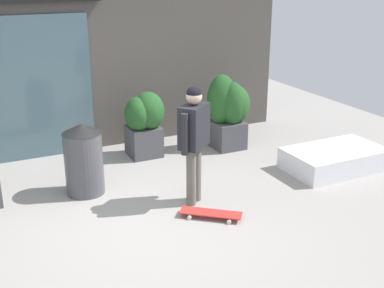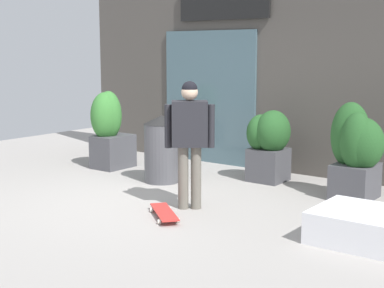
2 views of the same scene
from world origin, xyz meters
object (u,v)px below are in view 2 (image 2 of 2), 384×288
Objects in this scene: planter_box_left at (108,125)px; planter_box_right at (356,149)px; skateboarder at (190,132)px; skateboard at (164,212)px; planter_box_mid at (268,140)px; trash_bin at (162,149)px.

planter_box_right is (4.11, 0.47, -0.05)m from planter_box_left.
planter_box_right is at bearing 6.53° from planter_box_left.
skateboard is (-0.00, -0.50, -0.91)m from skateboarder.
skateboarder is 1.47× the size of planter_box_mid.
skateboard is 2.49m from planter_box_mid.
skateboard is 1.93m from trash_bin.
skateboarder reaches higher than planter_box_left.
planter_box_left is 1.29× the size of trash_bin.
planter_box_left is at bearing -173.97° from skateboard.
planter_box_mid is (-1.46, 0.25, -0.04)m from planter_box_right.
planter_box_left is 1.19× the size of planter_box_mid.
planter_box_left reaches higher than planter_box_right.
skateboarder is at bearing -131.57° from planter_box_right.
planter_box_right is 1.19× the size of planter_box_mid.
trash_bin is at bearing -141.58° from planter_box_mid.
skateboard is 3.19m from planter_box_left.
trash_bin reaches higher than skateboard.
trash_bin is (-1.23, 1.43, 0.45)m from skateboard.
planter_box_right is at bearing 94.54° from skateboard.
planter_box_mid is (0.03, 2.42, 0.58)m from skateboard.
skateboard is 0.57× the size of planter_box_right.
skateboarder reaches higher than trash_bin.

